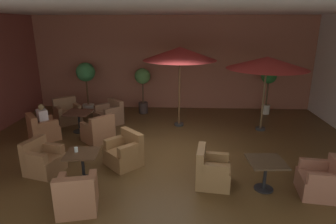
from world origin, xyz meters
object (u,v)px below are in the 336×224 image
Objects in this scene: armchair_front_left_south at (77,195)px; cafe_table_mid_center at (266,167)px; potted_tree_left_corner at (268,82)px; armchair_front_left_north at (125,153)px; patron_blue_shirt at (42,116)px; armchair_mid_center_east at (212,171)px; armchair_front_right_east at (43,130)px; armchair_front_right_north at (67,114)px; armchair_front_right_south at (99,132)px; cafe_table_front_left at (82,159)px; potted_tree_mid_left at (143,83)px; potted_tree_mid_right at (86,77)px; patio_umbrella_tall_red at (180,54)px; armchair_front_left_east at (43,160)px; armchair_front_right_west at (110,115)px; armchair_mid_center_north at (322,182)px; cafe_table_front_right at (79,116)px; patio_umbrella_center_beige at (267,63)px; iced_drink_cup at (76,150)px.

cafe_table_mid_center is at bearing 13.27° from armchair_front_left_south.
potted_tree_left_corner reaches higher than armchair_front_left_south.
patron_blue_shirt is at bearing 151.44° from armchair_front_left_north.
armchair_front_left_north is 2.26m from armchair_mid_center_east.
armchair_front_left_north reaches higher than armchair_front_right_east.
patron_blue_shirt is at bearing -93.65° from armchair_front_right_north.
cafe_table_front_left is at bearing -82.78° from armchair_front_right_south.
armchair_mid_center_east is (4.78, -3.96, 0.00)m from armchair_front_right_north.
armchair_front_left_south is (0.25, -1.08, -0.20)m from cafe_table_front_left.
potted_tree_mid_left is at bearing 71.58° from armchair_front_right_south.
armchair_front_left_south is 0.86× the size of armchair_front_right_north.
cafe_table_front_left is at bearing -73.49° from potted_tree_mid_right.
armchair_front_right_north is 0.60× the size of potted_tree_mid_left.
patio_umbrella_tall_red is (2.41, 1.54, 2.17)m from armchair_front_right_south.
armchair_front_left_east is 0.46× the size of potted_tree_mid_right.
armchair_front_left_east is 0.82× the size of armchair_front_right_west.
potted_tree_left_corner is at bearing 50.41° from armchair_front_left_south.
armchair_front_right_east is 7.62m from armchair_mid_center_north.
potted_tree_left_corner is at bearing 85.87° from armchair_mid_center_north.
cafe_table_front_left is 0.83× the size of armchair_front_left_south.
armchair_front_right_north is at bearing 178.34° from patio_umbrella_tall_red.
armchair_front_left_north is 1.21× the size of armchair_mid_center_north.
cafe_table_front_right is 1.17m from armchair_front_right_east.
armchair_mid_center_east is (3.96, -0.35, 0.01)m from armchair_front_left_east.
patio_umbrella_center_beige reaches higher than armchair_front_right_north.
armchair_mid_center_north is 7.15m from potted_tree_mid_left.
armchair_front_right_west is at bearing 178.93° from patio_umbrella_tall_red.
patio_umbrella_tall_red is at bearing 19.86° from patron_blue_shirt.
cafe_table_front_left is 0.70× the size of armchair_front_right_south.
iced_drink_cup is at bearing 176.64° from cafe_table_mid_center.
armchair_front_right_east is 3.18m from potted_tree_mid_right.
armchair_front_right_north is at bearing 130.68° from armchair_front_left_north.
armchair_front_right_east is 5.43m from armchair_mid_center_east.
cafe_table_mid_center is at bearing -44.31° from potted_tree_mid_right.
armchair_front_right_south is (0.79, 1.95, -0.00)m from armchair_front_left_east.
armchair_front_left_south reaches higher than cafe_table_front_left.
armchair_mid_center_north reaches higher than cafe_table_mid_center.
iced_drink_cup is (1.41, -5.18, -0.67)m from potted_tree_mid_right.
armchair_front_left_south is at bearing -70.96° from iced_drink_cup.
armchair_front_right_north is at bearing 176.31° from patio_umbrella_center_beige.
armchair_mid_center_north is at bearing -20.39° from patron_blue_shirt.
patio_umbrella_tall_red is (-3.00, 4.14, 2.18)m from armchair_mid_center_north.
patio_umbrella_tall_red reaches higher than potted_tree_left_corner.
armchair_front_right_west is 10.08× the size of iced_drink_cup.
potted_tree_mid_right reaches higher than armchair_front_right_south.
armchair_front_left_north is 0.60× the size of potted_tree_mid_left.
patio_umbrella_tall_red is at bearing 125.98° from armchair_mid_center_north.
potted_tree_mid_right is at bearing 95.53° from armchair_front_left_east.
armchair_front_right_west reaches higher than armchair_front_left_east.
cafe_table_mid_center is 7.82m from potted_tree_mid_right.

